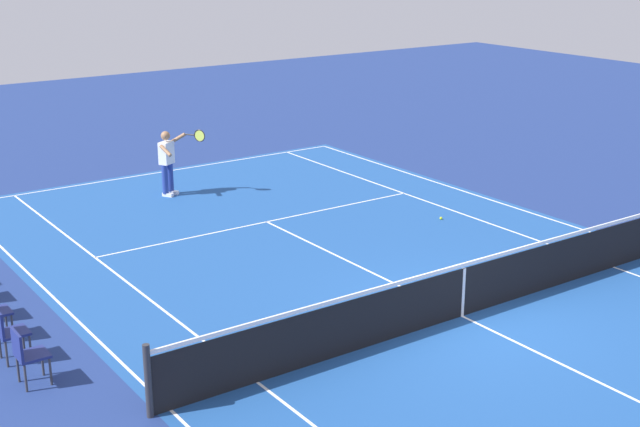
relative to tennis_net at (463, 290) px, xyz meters
The scene contains 8 objects.
ground_plane 0.49m from the tennis_net, ahead, with size 60.00×60.00×0.00m, color navy.
court_slab 0.49m from the tennis_net, ahead, with size 24.20×11.40×0.00m, color #1E4C93.
court_line_markings 0.49m from the tennis_net, ahead, with size 23.85×11.05×0.01m.
tennis_net is the anchor object (origin of this frame).
tennis_player_near 9.73m from the tennis_net, ahead, with size 0.84×1.02×1.70m.
tennis_ball 5.45m from the tennis_net, 38.77° to the right, with size 0.07×0.07×0.07m, color #CCE01E.
spectator_chair_0 7.11m from the tennis_net, 75.09° to the left, with size 0.44×0.44×0.88m.
spectator_chair_1 7.40m from the tennis_net, 68.13° to the left, with size 0.44×0.44×0.88m.
Camera 1 is at (-9.94, 9.93, 6.21)m, focal length 49.08 mm.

